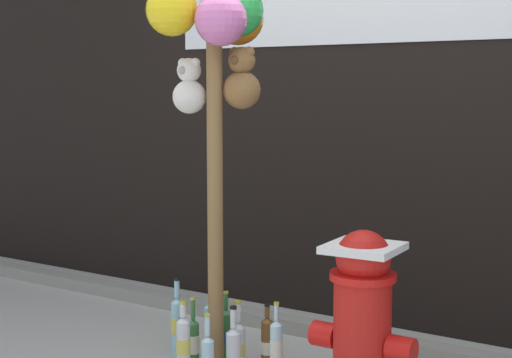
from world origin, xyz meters
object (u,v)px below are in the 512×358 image
object	(u,v)px
bottle_6	(177,323)
bottle_1	(267,342)
bottle_2	(193,343)
bottle_3	(233,352)
bottle_0	(226,333)
bottle_8	(183,346)
memorial_post	(218,9)
fire_hydrant	(362,320)
bottle_5	(276,352)
bottle_4	(211,331)
bottle_7	(238,344)

from	to	relation	value
bottle_6	bottle_1	bearing A→B (deg)	7.32
bottle_2	bottle_3	xyz separation A→B (m)	(0.25, -0.01, 0.00)
bottle_0	bottle_8	xyz separation A→B (m)	(-0.01, -0.33, 0.03)
bottle_8	memorial_post	bearing A→B (deg)	63.57
fire_hydrant	bottle_8	world-z (taller)	fire_hydrant
memorial_post	bottle_3	world-z (taller)	memorial_post
bottle_2	bottle_8	bearing A→B (deg)	-73.91
bottle_2	fire_hydrant	bearing A→B (deg)	-2.28
bottle_3	bottle_5	xyz separation A→B (m)	(0.20, 0.06, 0.02)
bottle_0	bottle_2	world-z (taller)	bottle_2
fire_hydrant	bottle_2	bearing A→B (deg)	177.72
fire_hydrant	bottle_0	distance (m)	0.94
memorial_post	bottle_8	size ratio (longest dim) A/B	7.33
memorial_post	bottle_5	xyz separation A→B (m)	(0.32, -0.00, -1.56)
bottle_5	bottle_6	distance (m)	0.67
bottle_4	bottle_6	distance (m)	0.25
bottle_3	bottle_5	world-z (taller)	bottle_5
bottle_0	bottle_6	bearing A→B (deg)	-168.56
bottle_4	bottle_6	size ratio (longest dim) A/B	1.06
bottle_3	bottle_1	bearing A→B (deg)	80.16
bottle_5	bottle_4	bearing A→B (deg)	170.91
bottle_4	bottle_6	world-z (taller)	bottle_4
bottle_5	bottle_8	distance (m)	0.44
bottle_0	bottle_8	size ratio (longest dim) A/B	0.93
bottle_5	bottle_3	bearing A→B (deg)	-162.26
memorial_post	bottle_1	bearing A→B (deg)	45.40
memorial_post	bottle_0	xyz separation A→B (m)	(-0.07, 0.16, -1.59)
fire_hydrant	bottle_2	size ratio (longest dim) A/B	2.17
bottle_6	bottle_7	distance (m)	0.39
bottle_2	bottle_5	world-z (taller)	bottle_5
bottle_3	bottle_7	size ratio (longest dim) A/B	1.07
bottle_8	bottle_1	bearing A→B (deg)	53.57
bottle_1	bottle_6	distance (m)	0.51
bottle_2	bottle_6	xyz separation A→B (m)	(-0.22, 0.15, 0.02)
memorial_post	bottle_5	size ratio (longest dim) A/B	6.99
bottle_6	memorial_post	bearing A→B (deg)	-16.58
memorial_post	bottle_6	size ratio (longest dim) A/B	7.01
bottle_5	bottle_2	bearing A→B (deg)	-173.40
memorial_post	bottle_4	world-z (taller)	memorial_post
bottle_1	bottle_2	xyz separation A→B (m)	(-0.29, -0.22, 0.01)
bottle_4	bottle_5	world-z (taller)	bottle_4
memorial_post	bottle_3	size ratio (longest dim) A/B	7.67
bottle_0	bottle_6	distance (m)	0.28
memorial_post	bottle_3	bearing A→B (deg)	-26.94
bottle_2	bottle_8	distance (m)	0.13
bottle_2	bottle_8	size ratio (longest dim) A/B	0.96
bottle_3	bottle_6	size ratio (longest dim) A/B	0.91
memorial_post	bottle_2	distance (m)	1.59
memorial_post	bottle_7	xyz separation A→B (m)	(0.05, 0.09, -1.60)
bottle_1	bottle_4	bearing A→B (deg)	-159.12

